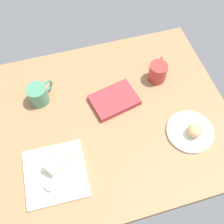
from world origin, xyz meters
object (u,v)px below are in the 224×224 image
Objects in this scene: round_plate at (190,132)px; coffee_mug at (158,71)px; sauce_cup at (51,186)px; second_mug at (39,94)px; square_plate at (55,174)px; book_stack at (114,100)px; breakfast_wrap at (57,160)px; scone_pastry at (195,130)px.

coffee_mug is (3.17, -32.31, 4.14)cm from round_plate.
second_mug reaches higher than sauce_cup.
square_plate is 1.98× the size of second_mug.
sauce_cup is 42.59cm from second_mug.
sauce_cup reaches higher than book_stack.
round_plate is 4.60× the size of sauce_cup.
sauce_cup is 9.96cm from breakfast_wrap.
coffee_mug is (-24.08, -7.79, 3.47)cm from book_stack.
square_plate is (59.68, 2.44, 0.10)cm from round_plate.
coffee_mug reaches higher than breakfast_wrap.
round_plate is 1.79× the size of breakfast_wrap.
sauce_cup reaches higher than round_plate.
scone_pastry is (-0.71, 1.40, 3.66)cm from round_plate.
book_stack is at bearing 162.20° from second_mug.
sauce_cup is 47.16cm from book_stack.
book_stack is at bearing 17.93° from coffee_mug.
scone_pastry is 70.99cm from second_mug.
square_plate is at bearing 31.59° from coffee_mug.
square_plate is at bearing 0.99° from scone_pastry.
breakfast_wrap reaches higher than square_plate.
scone_pastry reaches higher than square_plate.
breakfast_wrap is 0.93× the size of second_mug.
scone_pastry is 0.30× the size of book_stack.
breakfast_wrap is at bearing 36.89° from book_stack.
breakfast_wrap is 62.77cm from coffee_mug.
round_plate is at bearing 149.75° from second_mug.
coffee_mug is at bearing -162.07° from book_stack.
square_plate is 66.46cm from coffee_mug.
coffee_mug reaches higher than sauce_cup.
scone_pastry is 0.62× the size of breakfast_wrap.
square_plate is 42.17cm from book_stack.
coffee_mug reaches higher than scone_pastry.
breakfast_wrap is 0.49× the size of book_stack.
scone_pastry is at bearing -174.51° from sauce_cup.
second_mug reaches higher than scone_pastry.
round_plate is at bearing 95.60° from coffee_mug.
square_plate is 1.03× the size of book_stack.
book_stack is (-34.67, -31.94, -1.49)cm from sauce_cup.
square_plate is at bearing 2.35° from round_plate.
second_mug reaches higher than square_plate.
sauce_cup is (61.92, 7.42, 2.16)cm from round_plate.
scone_pastry is 0.29× the size of square_plate.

